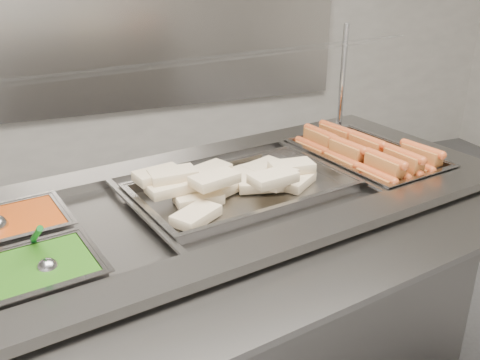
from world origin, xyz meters
name	(u,v)px	position (x,y,z in m)	size (l,w,h in m)	color
back_panel	(124,18)	(0.00, 2.45, 1.20)	(3.00, 0.04, 1.20)	gray
steam_counter	(228,303)	(-0.08, 0.38, 0.44)	(1.98, 1.15, 0.89)	slate
tray_rail	(330,276)	(0.01, -0.12, 0.84)	(1.80, 0.68, 0.05)	gray
sneeze_guard	(192,66)	(-0.12, 0.60, 1.25)	(1.66, 0.58, 0.44)	silver
pan_hotdogs	(365,164)	(0.53, 0.50, 0.85)	(0.43, 0.60, 0.10)	gray
pan_wraps	(243,193)	(-0.02, 0.39, 0.86)	(0.73, 0.51, 0.07)	gray
pan_beans	(12,234)	(-0.74, 0.41, 0.85)	(0.34, 0.29, 0.10)	gray
pan_peas	(36,282)	(-0.68, 0.12, 0.85)	(0.34, 0.29, 0.10)	gray
hotdogs_in_buns	(363,154)	(0.50, 0.48, 0.90)	(0.36, 0.54, 0.12)	#AF5A24
tortilla_wraps	(230,180)	(-0.06, 0.42, 0.91)	(0.62, 0.42, 0.10)	beige
serving_spoon	(46,262)	(-0.65, 0.13, 0.90)	(0.06, 0.18, 0.14)	#AAABAF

